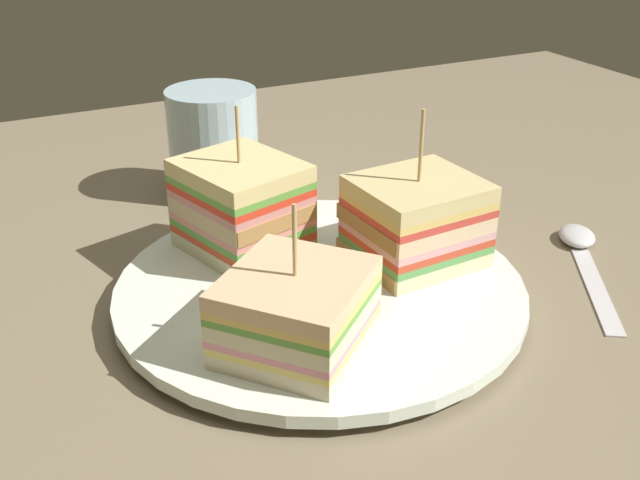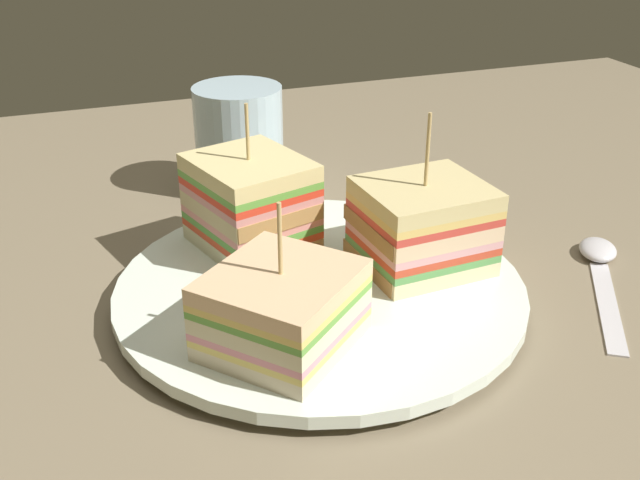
{
  "view_description": "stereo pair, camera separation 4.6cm",
  "coord_description": "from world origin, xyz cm",
  "px_view_note": "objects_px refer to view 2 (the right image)",
  "views": [
    {
      "loc": [
        -18.32,
        -36.91,
        25.35
      ],
      "look_at": [
        0.0,
        0.0,
        4.43
      ],
      "focal_mm": 42.46,
      "sensor_mm": 36.0,
      "label": 1
    },
    {
      "loc": [
        -14.08,
        -38.72,
        25.35
      ],
      "look_at": [
        0.0,
        0.0,
        4.43
      ],
      "focal_mm": 42.46,
      "sensor_mm": 36.0,
      "label": 2
    }
  ],
  "objects_px": {
    "sandwich_wedge_1": "(420,225)",
    "plate": "(320,290)",
    "sandwich_wedge_2": "(251,204)",
    "spoon": "(600,263)",
    "drinking_glass": "(242,147)",
    "sandwich_wedge_0": "(282,309)",
    "chip_pile": "(322,280)"
  },
  "relations": [
    {
      "from": "sandwich_wedge_1",
      "to": "plate",
      "type": "bearing_deg",
      "value": -1.68
    },
    {
      "from": "sandwich_wedge_2",
      "to": "spoon",
      "type": "relative_size",
      "value": 0.77
    },
    {
      "from": "sandwich_wedge_2",
      "to": "drinking_glass",
      "type": "height_order",
      "value": "sandwich_wedge_2"
    },
    {
      "from": "sandwich_wedge_0",
      "to": "chip_pile",
      "type": "distance_m",
      "value": 0.06
    },
    {
      "from": "plate",
      "to": "sandwich_wedge_1",
      "type": "bearing_deg",
      "value": 2.05
    },
    {
      "from": "sandwich_wedge_2",
      "to": "chip_pile",
      "type": "relative_size",
      "value": 1.32
    },
    {
      "from": "sandwich_wedge_2",
      "to": "sandwich_wedge_1",
      "type": "bearing_deg",
      "value": 40.8
    },
    {
      "from": "sandwich_wedge_1",
      "to": "drinking_glass",
      "type": "distance_m",
      "value": 0.21
    },
    {
      "from": "plate",
      "to": "chip_pile",
      "type": "xyz_separation_m",
      "value": [
        -0.0,
        -0.01,
        0.01
      ]
    },
    {
      "from": "sandwich_wedge_0",
      "to": "spoon",
      "type": "bearing_deg",
      "value": -33.27
    },
    {
      "from": "sandwich_wedge_0",
      "to": "sandwich_wedge_2",
      "type": "height_order",
      "value": "sandwich_wedge_2"
    },
    {
      "from": "sandwich_wedge_2",
      "to": "drinking_glass",
      "type": "xyz_separation_m",
      "value": [
        0.03,
        0.13,
        -0.01
      ]
    },
    {
      "from": "sandwich_wedge_2",
      "to": "spoon",
      "type": "xyz_separation_m",
      "value": [
        0.22,
        -0.09,
        -0.04
      ]
    },
    {
      "from": "drinking_glass",
      "to": "sandwich_wedge_1",
      "type": "bearing_deg",
      "value": -70.74
    },
    {
      "from": "plate",
      "to": "spoon",
      "type": "distance_m",
      "value": 0.2
    },
    {
      "from": "plate",
      "to": "sandwich_wedge_0",
      "type": "bearing_deg",
      "value": -126.94
    },
    {
      "from": "sandwich_wedge_0",
      "to": "sandwich_wedge_1",
      "type": "distance_m",
      "value": 0.13
    },
    {
      "from": "sandwich_wedge_2",
      "to": "plate",
      "type": "bearing_deg",
      "value": 5.73
    },
    {
      "from": "plate",
      "to": "sandwich_wedge_1",
      "type": "height_order",
      "value": "sandwich_wedge_1"
    },
    {
      "from": "sandwich_wedge_1",
      "to": "drinking_glass",
      "type": "height_order",
      "value": "sandwich_wedge_1"
    },
    {
      "from": "spoon",
      "to": "drinking_glass",
      "type": "bearing_deg",
      "value": 74.08
    },
    {
      "from": "plate",
      "to": "sandwich_wedge_0",
      "type": "xyz_separation_m",
      "value": [
        -0.04,
        -0.06,
        0.03
      ]
    },
    {
      "from": "chip_pile",
      "to": "sandwich_wedge_0",
      "type": "bearing_deg",
      "value": -130.4
    },
    {
      "from": "plate",
      "to": "drinking_glass",
      "type": "xyz_separation_m",
      "value": [
        0.0,
        0.2,
        0.03
      ]
    },
    {
      "from": "plate",
      "to": "sandwich_wedge_0",
      "type": "height_order",
      "value": "sandwich_wedge_0"
    },
    {
      "from": "sandwich_wedge_2",
      "to": "drinking_glass",
      "type": "distance_m",
      "value": 0.13
    },
    {
      "from": "sandwich_wedge_1",
      "to": "chip_pile",
      "type": "distance_m",
      "value": 0.08
    },
    {
      "from": "sandwich_wedge_0",
      "to": "spoon",
      "type": "xyz_separation_m",
      "value": [
        0.24,
        0.03,
        -0.03
      ]
    },
    {
      "from": "chip_pile",
      "to": "plate",
      "type": "bearing_deg",
      "value": 76.52
    },
    {
      "from": "sandwich_wedge_1",
      "to": "chip_pile",
      "type": "relative_size",
      "value": 1.35
    },
    {
      "from": "sandwich_wedge_0",
      "to": "drinking_glass",
      "type": "relative_size",
      "value": 1.18
    },
    {
      "from": "plate",
      "to": "chip_pile",
      "type": "distance_m",
      "value": 0.02
    }
  ]
}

